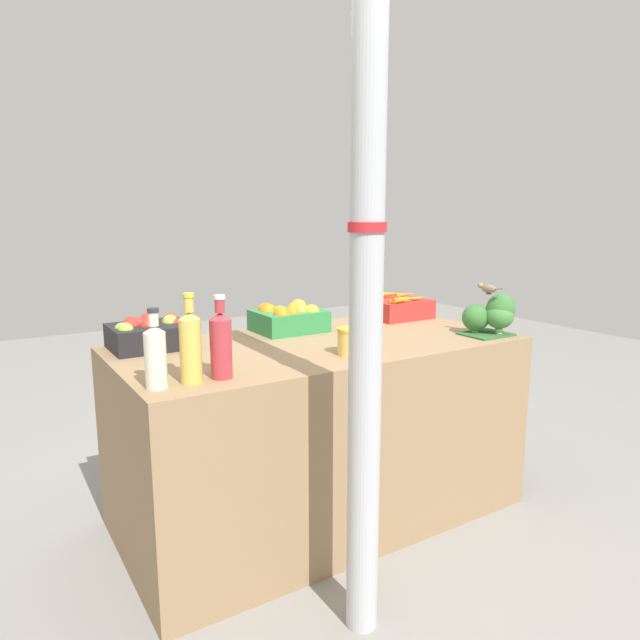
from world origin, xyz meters
TOP-DOWN VIEW (x-y plane):
  - ground_plane at (0.00, 0.00)m, footprint 10.00×10.00m
  - market_table at (0.00, 0.00)m, footprint 1.78×0.88m
  - support_pole at (-0.28, -0.71)m, footprint 0.12×0.12m
  - apple_crate at (-0.68, 0.29)m, footprint 0.32×0.27m
  - orange_crate at (0.00, 0.29)m, footprint 0.32×0.27m
  - carrot_crate at (0.68, 0.28)m, footprint 0.32×0.27m
  - broccoli_pile at (0.78, -0.30)m, footprint 0.24×0.21m
  - juice_bottle_cloudy at (-0.82, -0.30)m, footprint 0.07×0.07m
  - juice_bottle_golden at (-0.70, -0.30)m, footprint 0.07×0.07m
  - juice_bottle_ruby at (-0.59, -0.30)m, footprint 0.08×0.08m
  - pickle_jar at (-0.02, -0.26)m, footprint 0.11×0.11m
  - sparrow_bird at (0.74, -0.29)m, footprint 0.05×0.13m

SIDE VIEW (x-z plane):
  - ground_plane at x=0.00m, z-range 0.00..0.00m
  - market_table at x=0.00m, z-range 0.00..0.83m
  - pickle_jar at x=-0.02m, z-range 0.83..0.94m
  - carrot_crate at x=0.68m, z-range 0.81..0.95m
  - apple_crate at x=-0.68m, z-range 0.82..0.96m
  - orange_crate at x=0.00m, z-range 0.82..0.96m
  - broccoli_pile at x=0.78m, z-range 0.82..1.02m
  - juice_bottle_cloudy at x=-0.82m, z-range 0.80..1.07m
  - juice_bottle_ruby at x=-0.59m, z-range 0.80..1.09m
  - juice_bottle_golden at x=-0.70m, z-range 0.80..1.11m
  - sparrow_bird at x=0.74m, z-range 1.02..1.07m
  - support_pole at x=-0.28m, z-range 0.00..2.59m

